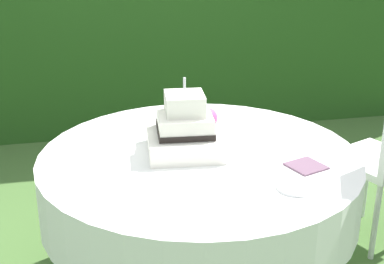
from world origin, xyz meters
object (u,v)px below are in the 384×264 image
Objects in this scene: wedding_cake at (186,131)px; serving_plate_far at (212,129)px; serving_plate_near at (296,187)px; cake_table at (199,183)px; napkin_stack at (306,166)px.

serving_plate_far is at bearing 52.39° from wedding_cake.
cake_table is at bearing 126.21° from serving_plate_near.
wedding_cake is at bearing -127.61° from serving_plate_far.
cake_table is 13.42× the size of serving_plate_far.
cake_table is at bearing -114.81° from serving_plate_far.
wedding_cake reaches higher than serving_plate_near.
serving_plate_near is at bearing -52.41° from wedding_cake.
cake_table is 9.47× the size of serving_plate_near.
serving_plate_near is (0.29, -0.40, 0.14)m from cake_table.
wedding_cake is 2.35× the size of serving_plate_near.
wedding_cake is 2.54× the size of napkin_stack.
serving_plate_near reaches higher than napkin_stack.
serving_plate_near is 0.69m from serving_plate_far.
napkin_stack is at bearing -60.77° from serving_plate_far.
wedding_cake is at bearing 137.60° from cake_table.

